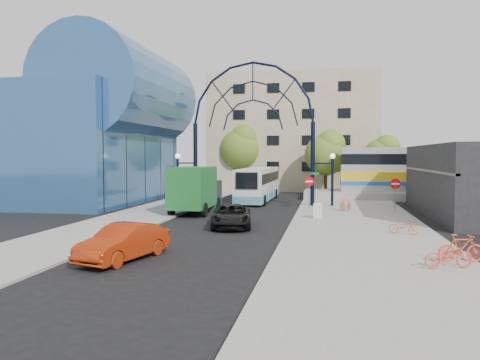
% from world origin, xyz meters
% --- Properties ---
extents(ground, '(120.00, 120.00, 0.00)m').
position_xyz_m(ground, '(0.00, 0.00, 0.00)').
color(ground, black).
rests_on(ground, ground).
extents(sidewalk_east, '(8.00, 56.00, 0.12)m').
position_xyz_m(sidewalk_east, '(8.00, 4.00, 0.06)').
color(sidewalk_east, gray).
rests_on(sidewalk_east, ground).
extents(plaza_west, '(5.00, 50.00, 0.12)m').
position_xyz_m(plaza_west, '(-6.50, 6.00, 0.06)').
color(plaza_west, gray).
rests_on(plaza_west, ground).
extents(gateway_arch, '(13.64, 0.44, 12.10)m').
position_xyz_m(gateway_arch, '(0.00, 14.00, 8.56)').
color(gateway_arch, black).
rests_on(gateway_arch, ground).
extents(stop_sign, '(0.80, 0.07, 2.50)m').
position_xyz_m(stop_sign, '(4.80, 12.00, 1.99)').
color(stop_sign, slate).
rests_on(stop_sign, sidewalk_east).
extents(do_not_enter_sign, '(0.76, 0.07, 2.48)m').
position_xyz_m(do_not_enter_sign, '(11.00, 10.00, 1.98)').
color(do_not_enter_sign, slate).
rests_on(do_not_enter_sign, sidewalk_east).
extents(street_name_sign, '(0.70, 0.70, 2.80)m').
position_xyz_m(street_name_sign, '(5.20, 12.60, 2.13)').
color(street_name_sign, slate).
rests_on(street_name_sign, sidewalk_east).
extents(sandwich_board, '(0.55, 0.61, 0.99)m').
position_xyz_m(sandwich_board, '(5.60, 5.98, 0.74)').
color(sandwich_board, white).
rests_on(sandwich_board, sidewalk_east).
extents(transit_hall, '(16.50, 18.00, 14.50)m').
position_xyz_m(transit_hall, '(-15.30, 15.00, 6.70)').
color(transit_hall, '#2D588C').
rests_on(transit_hall, ground).
extents(commercial_block_east, '(6.00, 16.00, 5.00)m').
position_xyz_m(commercial_block_east, '(16.00, 10.00, 2.50)').
color(commercial_block_east, black).
rests_on(commercial_block_east, ground).
extents(apartment_block, '(20.00, 12.10, 14.00)m').
position_xyz_m(apartment_block, '(2.00, 34.97, 7.00)').
color(apartment_block, tan).
rests_on(apartment_block, ground).
extents(train_platform, '(32.00, 5.00, 0.80)m').
position_xyz_m(train_platform, '(20.00, 22.00, 0.40)').
color(train_platform, gray).
rests_on(train_platform, ground).
extents(train_car, '(25.10, 3.05, 4.20)m').
position_xyz_m(train_car, '(20.00, 22.00, 2.90)').
color(train_car, '#B7B7BC').
rests_on(train_car, train_platform).
extents(tree_north_a, '(4.48, 4.48, 7.00)m').
position_xyz_m(tree_north_a, '(6.12, 25.93, 4.61)').
color(tree_north_a, '#382314').
rests_on(tree_north_a, ground).
extents(tree_north_b, '(5.12, 5.12, 8.00)m').
position_xyz_m(tree_north_b, '(-3.88, 29.93, 5.27)').
color(tree_north_b, '#382314').
rests_on(tree_north_b, ground).
extents(tree_north_c, '(4.16, 4.16, 6.50)m').
position_xyz_m(tree_north_c, '(12.12, 27.93, 4.28)').
color(tree_north_c, '#382314').
rests_on(tree_north_c, ground).
extents(city_bus, '(2.83, 11.24, 3.07)m').
position_xyz_m(city_bus, '(-0.16, 18.26, 1.60)').
color(city_bus, silver).
rests_on(city_bus, ground).
extents(green_truck, '(2.67, 6.79, 3.42)m').
position_xyz_m(green_truck, '(-3.33, 8.33, 1.71)').
color(green_truck, black).
rests_on(green_truck, ground).
extents(black_suv, '(3.07, 5.19, 1.35)m').
position_xyz_m(black_suv, '(0.63, 2.06, 0.68)').
color(black_suv, black).
rests_on(black_suv, ground).
extents(red_sedan, '(2.59, 4.69, 1.47)m').
position_xyz_m(red_sedan, '(-1.88, -7.33, 0.73)').
color(red_sedan, '#9F2709').
rests_on(red_sedan, ground).
extents(bike_near_a, '(0.72, 1.65, 0.84)m').
position_xyz_m(bike_near_a, '(7.82, 10.97, 0.54)').
color(bike_near_a, '#DE4D2C').
rests_on(bike_near_a, sidewalk_east).
extents(bike_near_b, '(0.71, 1.64, 0.95)m').
position_xyz_m(bike_near_b, '(7.34, 10.74, 0.60)').
color(bike_near_b, orange).
rests_on(bike_near_b, sidewalk_east).
extents(bike_far_a, '(1.62, 1.10, 0.80)m').
position_xyz_m(bike_far_a, '(10.16, 0.62, 0.52)').
color(bike_far_a, orange).
rests_on(bike_far_a, sidewalk_east).
extents(bike_far_b, '(1.89, 0.87, 1.10)m').
position_xyz_m(bike_far_b, '(11.31, -5.74, 0.67)').
color(bike_far_b, '#E34B2D').
rests_on(bike_far_b, sidewalk_east).
extents(bike_far_c, '(1.95, 1.17, 0.97)m').
position_xyz_m(bike_far_c, '(10.58, -6.87, 0.60)').
color(bike_far_c, '#D6412A').
rests_on(bike_far_c, sidewalk_east).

